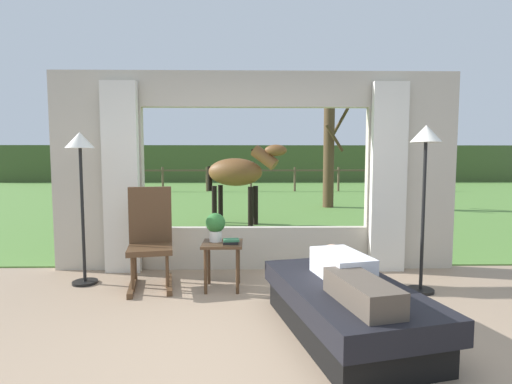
{
  "coord_description": "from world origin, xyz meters",
  "views": [
    {
      "loc": [
        -0.08,
        -2.71,
        1.42
      ],
      "look_at": [
        0.0,
        1.8,
        1.05
      ],
      "focal_mm": 26.85,
      "sensor_mm": 36.0,
      "label": 1
    }
  ],
  "objects_px": {
    "book_stack": "(231,241)",
    "floor_lamp_right": "(425,158)",
    "recliner_sofa": "(345,308)",
    "pasture_tree": "(328,151)",
    "floor_lamp_left": "(81,162)",
    "side_table": "(222,251)",
    "rocking_chair": "(150,238)",
    "reclining_person": "(348,273)",
    "potted_plant": "(215,225)",
    "horse": "(238,173)"
  },
  "relations": [
    {
      "from": "potted_plant",
      "to": "side_table",
      "type": "bearing_deg",
      "value": -36.87
    },
    {
      "from": "reclining_person",
      "to": "potted_plant",
      "type": "height_order",
      "value": "potted_plant"
    },
    {
      "from": "floor_lamp_left",
      "to": "side_table",
      "type": "bearing_deg",
      "value": -7.19
    },
    {
      "from": "recliner_sofa",
      "to": "reclining_person",
      "type": "distance_m",
      "value": 0.31
    },
    {
      "from": "potted_plant",
      "to": "book_stack",
      "type": "xyz_separation_m",
      "value": [
        0.18,
        -0.12,
        -0.16
      ]
    },
    {
      "from": "side_table",
      "to": "floor_lamp_left",
      "type": "xyz_separation_m",
      "value": [
        -1.61,
        0.2,
        0.98
      ]
    },
    {
      "from": "reclining_person",
      "to": "pasture_tree",
      "type": "xyz_separation_m",
      "value": [
        1.58,
        8.43,
        1.19
      ]
    },
    {
      "from": "book_stack",
      "to": "floor_lamp_right",
      "type": "bearing_deg",
      "value": -2.12
    },
    {
      "from": "floor_lamp_right",
      "to": "pasture_tree",
      "type": "xyz_separation_m",
      "value": [
        0.5,
        7.38,
        0.26
      ]
    },
    {
      "from": "rocking_chair",
      "to": "recliner_sofa",
      "type": "bearing_deg",
      "value": -45.78
    },
    {
      "from": "reclining_person",
      "to": "book_stack",
      "type": "height_order",
      "value": "reclining_person"
    },
    {
      "from": "side_table",
      "to": "potted_plant",
      "type": "height_order",
      "value": "potted_plant"
    },
    {
      "from": "side_table",
      "to": "potted_plant",
      "type": "bearing_deg",
      "value": 143.13
    },
    {
      "from": "floor_lamp_right",
      "to": "reclining_person",
      "type": "bearing_deg",
      "value": -135.84
    },
    {
      "from": "book_stack",
      "to": "floor_lamp_right",
      "type": "xyz_separation_m",
      "value": [
        2.06,
        -0.08,
        0.9
      ]
    },
    {
      "from": "pasture_tree",
      "to": "recliner_sofa",
      "type": "bearing_deg",
      "value": -100.68
    },
    {
      "from": "book_stack",
      "to": "floor_lamp_left",
      "type": "distance_m",
      "value": 1.93
    },
    {
      "from": "recliner_sofa",
      "to": "reclining_person",
      "type": "bearing_deg",
      "value": -103.03
    },
    {
      "from": "recliner_sofa",
      "to": "rocking_chair",
      "type": "height_order",
      "value": "rocking_chair"
    },
    {
      "from": "side_table",
      "to": "floor_lamp_right",
      "type": "xyz_separation_m",
      "value": [
        2.16,
        -0.14,
        1.02
      ]
    },
    {
      "from": "reclining_person",
      "to": "rocking_chair",
      "type": "relative_size",
      "value": 1.27
    },
    {
      "from": "book_stack",
      "to": "pasture_tree",
      "type": "bearing_deg",
      "value": 70.65
    },
    {
      "from": "rocking_chair",
      "to": "book_stack",
      "type": "bearing_deg",
      "value": -24.38
    },
    {
      "from": "recliner_sofa",
      "to": "pasture_tree",
      "type": "bearing_deg",
      "value": 66.29
    },
    {
      "from": "book_stack",
      "to": "floor_lamp_left",
      "type": "bearing_deg",
      "value": 171.21
    },
    {
      "from": "rocking_chair",
      "to": "book_stack",
      "type": "height_order",
      "value": "rocking_chair"
    },
    {
      "from": "potted_plant",
      "to": "floor_lamp_left",
      "type": "height_order",
      "value": "floor_lamp_left"
    },
    {
      "from": "floor_lamp_left",
      "to": "horse",
      "type": "distance_m",
      "value": 4.26
    },
    {
      "from": "floor_lamp_left",
      "to": "floor_lamp_right",
      "type": "height_order",
      "value": "floor_lamp_right"
    },
    {
      "from": "floor_lamp_left",
      "to": "pasture_tree",
      "type": "relative_size",
      "value": 0.44
    },
    {
      "from": "horse",
      "to": "potted_plant",
      "type": "bearing_deg",
      "value": 18.26
    },
    {
      "from": "floor_lamp_left",
      "to": "pasture_tree",
      "type": "distance_m",
      "value": 8.24
    },
    {
      "from": "horse",
      "to": "pasture_tree",
      "type": "bearing_deg",
      "value": 160.65
    },
    {
      "from": "book_stack",
      "to": "rocking_chair",
      "type": "bearing_deg",
      "value": 167.68
    },
    {
      "from": "recliner_sofa",
      "to": "pasture_tree",
      "type": "distance_m",
      "value": 8.66
    },
    {
      "from": "potted_plant",
      "to": "book_stack",
      "type": "height_order",
      "value": "potted_plant"
    },
    {
      "from": "potted_plant",
      "to": "pasture_tree",
      "type": "relative_size",
      "value": 0.08
    },
    {
      "from": "potted_plant",
      "to": "horse",
      "type": "height_order",
      "value": "horse"
    },
    {
      "from": "recliner_sofa",
      "to": "side_table",
      "type": "distance_m",
      "value": 1.58
    },
    {
      "from": "rocking_chair",
      "to": "reclining_person",
      "type": "bearing_deg",
      "value": -46.78
    },
    {
      "from": "horse",
      "to": "rocking_chair",
      "type": "bearing_deg",
      "value": 7.67
    },
    {
      "from": "rocking_chair",
      "to": "horse",
      "type": "relative_size",
      "value": 0.62
    },
    {
      "from": "reclining_person",
      "to": "book_stack",
      "type": "bearing_deg",
      "value": 118.29
    },
    {
      "from": "pasture_tree",
      "to": "floor_lamp_left",
      "type": "bearing_deg",
      "value": -121.22
    },
    {
      "from": "reclining_person",
      "to": "pasture_tree",
      "type": "bearing_deg",
      "value": 66.35
    },
    {
      "from": "reclining_person",
      "to": "floor_lamp_right",
      "type": "distance_m",
      "value": 1.76
    },
    {
      "from": "rocking_chair",
      "to": "potted_plant",
      "type": "relative_size",
      "value": 3.5
    },
    {
      "from": "reclining_person",
      "to": "book_stack",
      "type": "distance_m",
      "value": 1.49
    },
    {
      "from": "potted_plant",
      "to": "book_stack",
      "type": "relative_size",
      "value": 1.74
    },
    {
      "from": "potted_plant",
      "to": "rocking_chair",
      "type": "bearing_deg",
      "value": 173.81
    }
  ]
}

